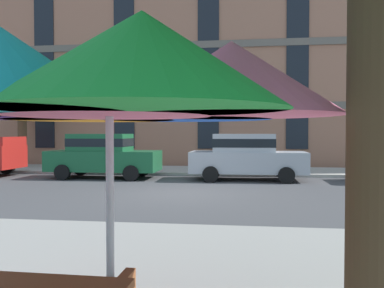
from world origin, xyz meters
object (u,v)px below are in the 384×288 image
object	(u,v)px
sedan_silver	(246,156)
street_tree_left	(22,98)
patio_umbrella	(109,80)
sedan_green	(103,154)

from	to	relation	value
sedan_silver	street_tree_left	world-z (taller)	street_tree_left
street_tree_left	patio_umbrella	world-z (taller)	street_tree_left
sedan_green	patio_umbrella	distance (m)	13.59
street_tree_left	sedan_green	bearing A→B (deg)	-32.49
sedan_green	sedan_silver	xyz separation A→B (m)	(5.74, 0.00, 0.00)
sedan_green	street_tree_left	bearing A→B (deg)	147.51
patio_umbrella	street_tree_left	bearing A→B (deg)	122.16
sedan_silver	street_tree_left	xyz separation A→B (m)	(-11.27, 3.52, 2.64)
street_tree_left	patio_umbrella	size ratio (longest dim) A/B	1.45
sedan_green	patio_umbrella	xyz separation A→B (m)	(4.67, -12.70, 1.27)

